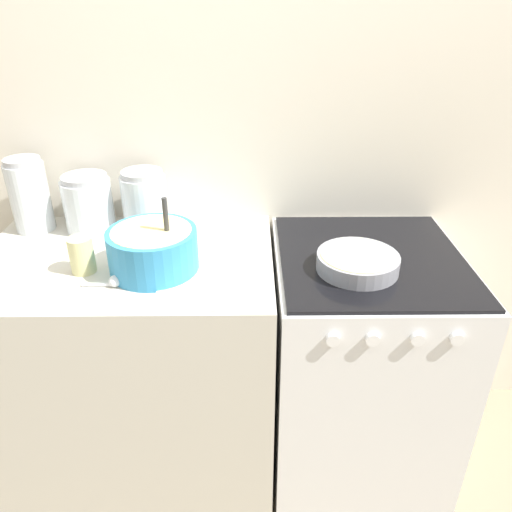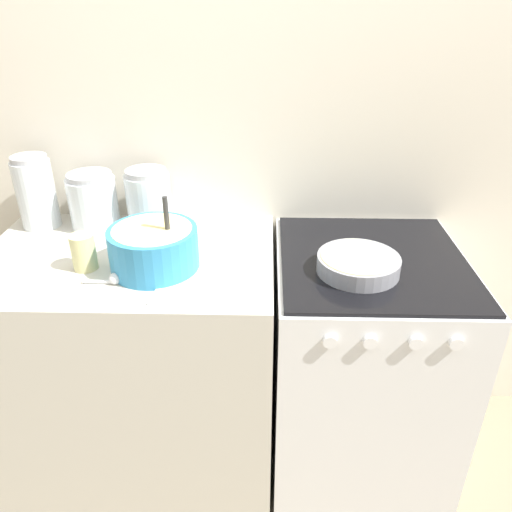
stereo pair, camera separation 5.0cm
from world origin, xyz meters
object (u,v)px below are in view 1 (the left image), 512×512
(storage_jar_right, at_px, (145,204))
(baking_pan, at_px, (358,262))
(storage_jar_middle, at_px, (89,206))
(tin_can, at_px, (82,255))
(storage_jar_left, at_px, (31,200))
(stove, at_px, (358,363))
(mixing_bowl, at_px, (153,248))

(storage_jar_right, bearing_deg, baking_pan, -24.01)
(storage_jar_middle, xyz_separation_m, tin_can, (0.06, -0.32, -0.03))
(baking_pan, distance_m, storage_jar_middle, 0.99)
(storage_jar_left, height_order, tin_can, storage_jar_left)
(storage_jar_right, distance_m, tin_can, 0.35)
(baking_pan, bearing_deg, tin_can, 179.89)
(stove, relative_size, tin_can, 7.92)
(tin_can, bearing_deg, stove, 5.51)
(storage_jar_left, relative_size, storage_jar_right, 1.21)
(storage_jar_left, bearing_deg, storage_jar_right, -0.00)
(storage_jar_middle, height_order, storage_jar_right, storage_jar_right)
(storage_jar_right, bearing_deg, mixing_bowl, -75.60)
(mixing_bowl, bearing_deg, storage_jar_middle, 132.45)
(stove, bearing_deg, mixing_bowl, -173.32)
(stove, relative_size, storage_jar_right, 4.15)
(baking_pan, xyz_separation_m, storage_jar_middle, (-0.94, 0.32, 0.06))
(mixing_bowl, xyz_separation_m, storage_jar_middle, (-0.29, 0.32, 0.01))
(baking_pan, relative_size, tin_can, 2.23)
(storage_jar_middle, height_order, tin_can, storage_jar_middle)
(mixing_bowl, height_order, storage_jar_middle, mixing_bowl)
(baking_pan, bearing_deg, mixing_bowl, 179.25)
(mixing_bowl, distance_m, tin_can, 0.23)
(stove, relative_size, storage_jar_left, 3.42)
(mixing_bowl, distance_m, storage_jar_right, 0.33)
(storage_jar_left, bearing_deg, stove, -10.85)
(storage_jar_left, bearing_deg, tin_can, -49.82)
(storage_jar_middle, relative_size, storage_jar_right, 0.93)
(baking_pan, distance_m, storage_jar_right, 0.80)
(baking_pan, height_order, storage_jar_middle, storage_jar_middle)
(mixing_bowl, bearing_deg, tin_can, -178.27)
(storage_jar_right, height_order, tin_can, storage_jar_right)
(storage_jar_left, bearing_deg, storage_jar_middle, -0.00)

